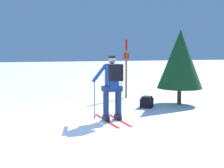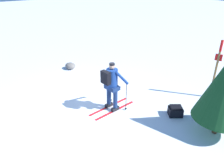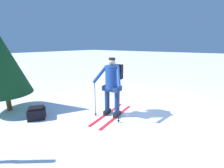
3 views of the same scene
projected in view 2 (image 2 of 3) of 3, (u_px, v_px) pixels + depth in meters
name	position (u px, v px, depth m)	size (l,w,h in m)	color
ground_plane	(88.00, 106.00, 7.93)	(80.00, 80.00, 0.00)	white
skier	(112.00, 83.00, 7.29)	(0.93, 1.79, 1.72)	red
dropped_backpack	(175.00, 111.00, 7.30)	(0.55, 0.57, 0.36)	black
trail_marker	(217.00, 65.00, 7.90)	(0.23, 0.10, 2.26)	olive
rock_boulder	(70.00, 66.00, 11.01)	(0.57, 0.49, 0.31)	slate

